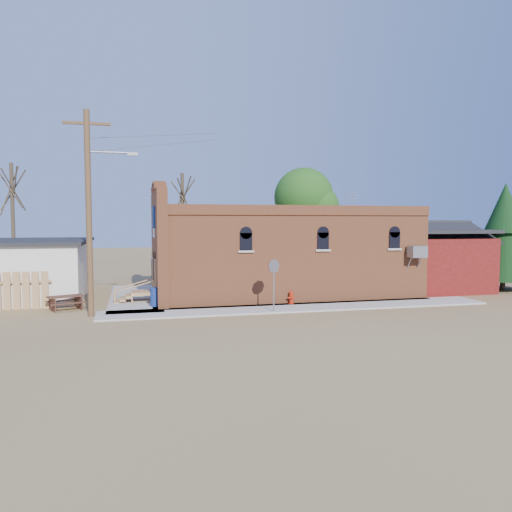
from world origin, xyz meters
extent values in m
plane|color=brown|center=(0.00, 0.00, 0.00)|extent=(120.00, 120.00, 0.00)
cube|color=#9E9991|center=(1.50, 0.90, 0.04)|extent=(19.00, 2.20, 0.08)
cube|color=#9E9991|center=(-6.30, 6.00, 0.04)|extent=(2.60, 10.00, 0.08)
cube|color=#A95A33|center=(2.00, 5.50, 2.25)|extent=(14.00, 7.00, 4.50)
cube|color=black|center=(2.00, 5.50, 4.55)|extent=(13.80, 6.80, 0.12)
cube|color=#A95A33|center=(-5.00, 5.50, 2.90)|extent=(0.50, 7.40, 5.80)
cube|color=navy|center=(-5.30, 4.30, 4.00)|extent=(0.08, 1.10, 1.56)
cube|color=gray|center=(8.10, 1.55, 2.60)|extent=(0.85, 0.65, 0.60)
cube|color=#56100E|center=(11.50, 5.50, 1.60)|extent=(5.00, 6.00, 3.20)
cylinder|color=#4A351D|center=(-8.20, 1.20, 4.50)|extent=(0.26, 0.26, 9.00)
cube|color=#4A351D|center=(-8.20, 1.20, 8.40)|extent=(2.00, 0.12, 0.12)
cylinder|color=gray|center=(-7.30, 1.20, 7.20)|extent=(1.80, 0.08, 0.08)
cube|color=gray|center=(-6.30, 1.20, 7.15)|extent=(0.45, 0.22, 0.14)
cylinder|color=#473828|center=(-3.00, 13.00, 3.75)|extent=(0.24, 0.24, 7.50)
cylinder|color=#473828|center=(-14.00, 14.00, 4.00)|extent=(0.24, 0.24, 8.00)
cylinder|color=#473828|center=(6.00, 13.50, 3.15)|extent=(0.28, 0.28, 6.30)
sphere|color=#1F4F16|center=(6.00, 13.50, 5.95)|extent=(4.40, 4.40, 4.40)
cylinder|color=#473828|center=(15.50, 4.00, 0.60)|extent=(0.30, 0.30, 1.20)
cone|color=black|center=(15.50, 4.00, 3.40)|extent=(3.60, 3.60, 5.50)
cone|color=black|center=(15.50, 4.00, 5.00)|extent=(2.41, 2.41, 3.00)
cylinder|color=#A51B09|center=(1.27, 1.80, 0.11)|extent=(0.33, 0.33, 0.05)
cylinder|color=#A51B09|center=(1.27, 1.80, 0.38)|extent=(0.22, 0.22, 0.49)
sphere|color=#A51B09|center=(1.27, 1.80, 0.64)|extent=(0.20, 0.20, 0.20)
cylinder|color=#A51B09|center=(1.27, 1.67, 0.39)|extent=(0.10, 0.12, 0.09)
cylinder|color=#A51B09|center=(1.14, 1.80, 0.39)|extent=(0.12, 0.10, 0.09)
cylinder|color=#A51B09|center=(1.40, 1.80, 0.39)|extent=(0.12, 0.10, 0.09)
cylinder|color=gray|center=(-0.15, 0.00, 1.17)|extent=(0.06, 0.06, 2.18)
cylinder|color=gray|center=(-0.15, -0.02, 2.16)|extent=(0.60, 0.31, 0.66)
cylinder|color=red|center=(-0.15, 0.02, 2.16)|extent=(0.60, 0.31, 0.66)
cylinder|color=navy|center=(-5.30, 2.76, 0.52)|extent=(0.59, 0.59, 0.89)
cube|color=#46281C|center=(-10.00, 3.01, 0.31)|extent=(0.50, 1.18, 0.62)
cube|color=#46281C|center=(-9.00, 3.39, 0.31)|extent=(0.50, 1.18, 0.62)
cube|color=#46281C|center=(-9.50, 3.20, 0.64)|extent=(1.75, 1.24, 0.05)
cube|color=#46281C|center=(-9.32, 2.74, 0.37)|extent=(1.57, 0.78, 0.04)
cube|color=#46281C|center=(-9.68, 3.66, 0.37)|extent=(1.57, 0.78, 0.04)
camera|label=1|loc=(-6.33, -21.71, 4.20)|focal=35.00mm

